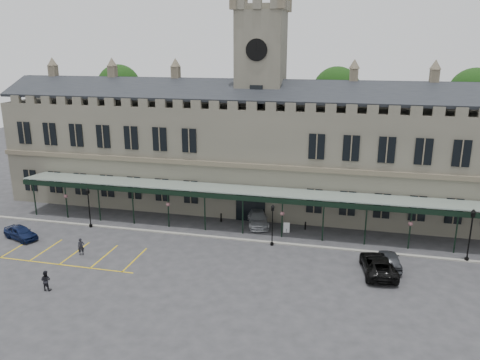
% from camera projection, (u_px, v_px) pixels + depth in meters
% --- Properties ---
extents(ground, '(140.00, 140.00, 0.00)m').
position_uv_depth(ground, '(224.00, 264.00, 40.86)').
color(ground, '#2F2F32').
extents(station_building, '(60.00, 10.36, 17.30)m').
position_uv_depth(station_building, '(260.00, 153.00, 53.98)').
color(station_building, '#5B574C').
rests_on(station_building, ground).
extents(clock_tower, '(5.60, 5.60, 24.80)m').
position_uv_depth(clock_tower, '(261.00, 95.00, 52.24)').
color(clock_tower, '#5B574C').
rests_on(clock_tower, ground).
extents(canopy, '(50.00, 4.10, 4.30)m').
position_uv_depth(canopy, '(243.00, 210.00, 47.19)').
color(canopy, '#8C9E93').
rests_on(canopy, ground).
extents(kerb, '(60.00, 0.40, 0.12)m').
position_uv_depth(kerb, '(239.00, 239.00, 45.99)').
color(kerb, gray).
rests_on(kerb, ground).
extents(parking_markings, '(16.00, 6.00, 0.01)m').
position_uv_depth(parking_markings, '(72.00, 255.00, 42.58)').
color(parking_markings, gold).
rests_on(parking_markings, ground).
extents(tree_behind_left, '(6.00, 6.00, 16.00)m').
position_uv_depth(tree_behind_left, '(119.00, 87.00, 65.64)').
color(tree_behind_left, '#332314').
rests_on(tree_behind_left, ground).
extents(tree_behind_mid, '(6.00, 6.00, 16.00)m').
position_uv_depth(tree_behind_mid, '(336.00, 92.00, 58.96)').
color(tree_behind_mid, '#332314').
rests_on(tree_behind_mid, ground).
extents(tree_behind_right, '(6.00, 6.00, 16.00)m').
position_uv_depth(tree_behind_right, '(474.00, 95.00, 55.39)').
color(tree_behind_right, '#332314').
rests_on(tree_behind_right, ground).
extents(lamp_post_left, '(0.41, 0.41, 4.36)m').
position_uv_depth(lamp_post_left, '(89.00, 204.00, 48.59)').
color(lamp_post_left, black).
rests_on(lamp_post_left, ground).
extents(lamp_post_mid, '(0.39, 0.39, 4.15)m').
position_uv_depth(lamp_post_mid, '(272.00, 221.00, 44.09)').
color(lamp_post_mid, black).
rests_on(lamp_post_mid, ground).
extents(lamp_post_right, '(0.47, 0.47, 4.92)m').
position_uv_depth(lamp_post_right, '(471.00, 231.00, 40.64)').
color(lamp_post_right, black).
rests_on(lamp_post_right, ground).
extents(traffic_cone, '(0.41, 0.41, 0.66)m').
position_uv_depth(traffic_cone, '(371.00, 271.00, 38.86)').
color(traffic_cone, '#FC4B07').
rests_on(traffic_cone, ground).
extents(sign_board, '(0.63, 0.17, 1.09)m').
position_uv_depth(sign_board, '(286.00, 228.00, 47.68)').
color(sign_board, black).
rests_on(sign_board, ground).
extents(bollard_left, '(0.17, 0.17, 0.94)m').
position_uv_depth(bollard_left, '(221.00, 218.00, 50.65)').
color(bollard_left, black).
rests_on(bollard_left, ground).
extents(bollard_right, '(0.15, 0.15, 0.83)m').
position_uv_depth(bollard_right, '(305.00, 226.00, 48.51)').
color(bollard_right, black).
rests_on(bollard_right, ground).
extents(car_left_a, '(4.31, 2.91, 1.36)m').
position_uv_depth(car_left_a, '(21.00, 233.00, 46.06)').
color(car_left_a, '#0D173A').
rests_on(car_left_a, ground).
extents(car_taxi, '(3.37, 5.48, 1.48)m').
position_uv_depth(car_taxi, '(258.00, 218.00, 49.79)').
color(car_taxi, '#A3A5AA').
rests_on(car_taxi, ground).
extents(car_van, '(3.23, 5.79, 1.53)m').
position_uv_depth(car_van, '(378.00, 265.00, 39.06)').
color(car_van, black).
rests_on(car_van, ground).
extents(car_right_a, '(2.00, 4.24, 1.40)m').
position_uv_depth(car_right_a, '(390.00, 260.00, 40.09)').
color(car_right_a, '#34363B').
rests_on(car_right_a, ground).
extents(person_a, '(0.69, 0.63, 1.59)m').
position_uv_depth(person_a, '(81.00, 247.00, 42.53)').
color(person_a, black).
rests_on(person_a, ground).
extents(person_b, '(0.82, 0.65, 1.65)m').
position_uv_depth(person_b, '(46.00, 280.00, 36.30)').
color(person_b, black).
rests_on(person_b, ground).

